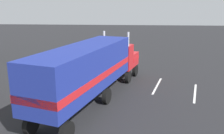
# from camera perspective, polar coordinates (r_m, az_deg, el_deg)

# --- Properties ---
(ground_plane) EXTENTS (120.00, 120.00, 0.00)m
(ground_plane) POSITION_cam_1_polar(r_m,az_deg,el_deg) (23.44, 1.40, -2.15)
(ground_plane) COLOR #232326
(lane_stripe_near) EXTENTS (4.29, 1.30, 0.01)m
(lane_stripe_near) POSITION_cam_1_polar(r_m,az_deg,el_deg) (21.03, 10.59, -4.36)
(lane_stripe_near) COLOR silver
(lane_stripe_near) RESTS_ON ground_plane
(lane_stripe_mid) EXTENTS (4.28, 1.33, 0.01)m
(lane_stripe_mid) POSITION_cam_1_polar(r_m,az_deg,el_deg) (20.12, 18.99, -5.81)
(lane_stripe_mid) COLOR silver
(lane_stripe_mid) RESTS_ON ground_plane
(semi_truck) EXTENTS (14.27, 6.51, 4.50)m
(semi_truck) POSITION_cam_1_polar(r_m,az_deg,el_deg) (16.87, -4.62, 0.05)
(semi_truck) COLOR red
(semi_truck) RESTS_ON ground_plane
(person_bystander) EXTENTS (0.42, 0.48, 1.63)m
(person_bystander) POSITION_cam_1_polar(r_m,az_deg,el_deg) (17.93, -13.02, -4.85)
(person_bystander) COLOR #2D3347
(person_bystander) RESTS_ON ground_plane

